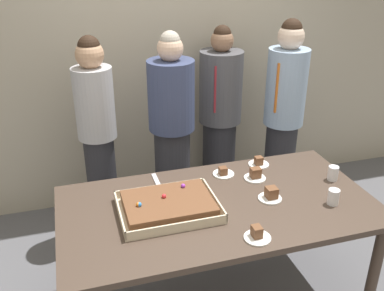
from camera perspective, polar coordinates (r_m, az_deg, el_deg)
name	(u,v)px	position (r m, az deg, el deg)	size (l,w,h in m)	color
interior_back_panel	(158,39)	(3.88, -4.50, 13.89)	(8.00, 0.12, 3.00)	#B2A893
party_table	(218,215)	(2.74, 3.49, -9.14)	(1.95, 1.02, 0.79)	#47382D
sheet_cake	(168,206)	(2.61, -3.16, -7.96)	(0.59, 0.45, 0.11)	beige
plated_slice_near_left	(259,163)	(3.17, 8.81, -2.28)	(0.15, 0.15, 0.07)	white
plated_slice_near_right	(255,175)	(2.99, 8.37, -3.92)	(0.15, 0.15, 0.08)	white
plated_slice_far_left	(223,173)	(3.01, 4.16, -3.62)	(0.15, 0.15, 0.06)	white
plated_slice_far_right	(271,195)	(2.77, 10.39, -6.46)	(0.15, 0.15, 0.08)	white
plated_slice_center_front	(257,235)	(2.43, 8.61, -11.62)	(0.15, 0.15, 0.07)	white
drink_cup_nearest	(333,173)	(3.08, 18.17, -3.50)	(0.07, 0.07, 0.10)	white
drink_cup_middle	(333,197)	(2.81, 18.21, -6.48)	(0.07, 0.07, 0.10)	white
cake_server_utensil	(156,181)	(2.94, -4.73, -4.67)	(0.03, 0.20, 0.01)	silver
person_serving_front	(98,136)	(3.47, -12.37, 1.27)	(0.30, 0.30, 1.67)	#28282D
person_green_shirt_behind	(283,116)	(3.82, 12.01, 3.84)	(0.34, 0.34, 1.72)	#28282D
person_striped_tie_right	(172,134)	(3.46, -2.66, 1.48)	(0.36, 0.36, 1.69)	#28282D
person_far_right_suit	(220,117)	(3.87, 3.71, 3.76)	(0.38, 0.38, 1.65)	#28282D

